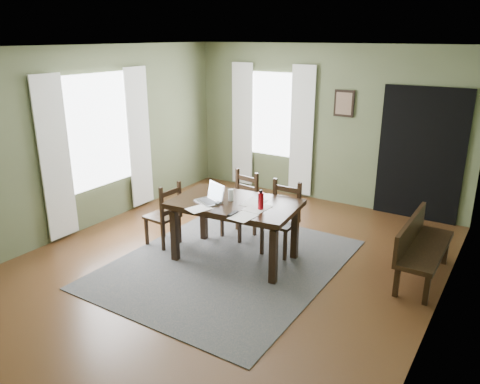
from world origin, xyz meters
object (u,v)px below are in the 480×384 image
Objects in this scene: chair_back_left at (241,206)px; bench at (420,244)px; chair_end at (165,215)px; chair_back_right at (282,219)px; water_bottle at (261,200)px; laptop at (212,197)px; dining_table at (235,209)px.

chair_back_left is 2.49m from bench.
chair_end is 1.11m from chair_back_left.
water_bottle reaches higher than chair_back_right.
chair_back_right is at bearing 67.39° from laptop.
chair_end is (-1.06, -0.16, -0.26)m from dining_table.
dining_table is 1.26× the size of bench.
chair_back_right is 1.02m from laptop.
dining_table is at bearing -128.18° from chair_back_right.
chair_back_left is 0.98× the size of chair_back_right.
chair_back_left is (0.71, 0.85, 0.02)m from chair_end.
chair_end is 0.96× the size of chair_back_left.
bench is at bearing 25.74° from water_bottle.
bench is at bearing 42.61° from laptop.
dining_table reaches higher than bench.
chair_back_left is at bearing 118.05° from laptop.
chair_end reaches higher than bench.
water_bottle is (1.48, 0.09, 0.47)m from chair_end.
chair_end is at bearing 106.15° from bench.
chair_back_left is at bearing 91.85° from bench.
water_bottle reaches higher than chair_back_left.
chair_back_right reaches higher than chair_back_left.
water_bottle is (0.01, -0.59, 0.44)m from chair_back_right.
chair_back_left is 3.86× the size of water_bottle.
laptop is (-0.26, -0.15, 0.16)m from dining_table.
chair_back_right is 2.36× the size of laptop.
bench is 2.60m from laptop.
chair_back_left is 2.32× the size of laptop.
chair_back_right reaches higher than dining_table.
chair_back_right is 0.72× the size of bench.
chair_back_left is at bearing 135.41° from water_bottle.
dining_table is 6.84× the size of water_bottle.
chair_back_right is at bearing 97.98° from bench.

